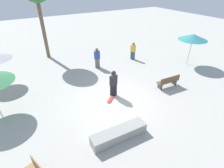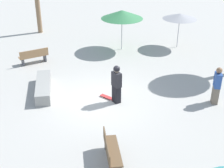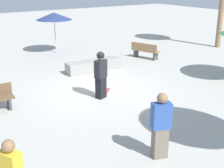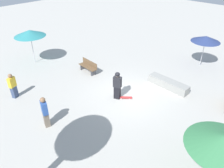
% 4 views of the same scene
% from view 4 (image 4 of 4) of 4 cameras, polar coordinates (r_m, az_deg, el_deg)
% --- Properties ---
extents(ground_plane, '(60.00, 60.00, 0.00)m').
position_cam_4_polar(ground_plane, '(13.27, 3.88, -3.00)').
color(ground_plane, '#B2AFA8').
extents(skater_main, '(0.52, 0.40, 1.73)m').
position_cam_4_polar(skater_main, '(12.52, 1.40, -0.14)').
color(skater_main, black).
rests_on(skater_main, ground_plane).
extents(skateboard, '(0.73, 0.68, 0.07)m').
position_cam_4_polar(skateboard, '(12.99, 3.49, -3.53)').
color(skateboard, red).
rests_on(skateboard, ground_plane).
extents(concrete_ledge, '(2.69, 0.73, 0.52)m').
position_cam_4_polar(concrete_ledge, '(14.32, 14.48, 0.03)').
color(concrete_ledge, gray).
rests_on(concrete_ledge, ground_plane).
extents(bench_near, '(1.62, 0.54, 0.85)m').
position_cam_4_polar(bench_near, '(15.71, -6.19, 4.57)').
color(bench_near, '#47474C').
rests_on(bench_near, ground_plane).
extents(shade_umbrella_green, '(2.51, 2.51, 2.44)m').
position_cam_4_polar(shade_umbrella_green, '(8.22, 27.25, -13.15)').
color(shade_umbrella_green, '#B7B7BC').
rests_on(shade_umbrella_green, ground_plane).
extents(shade_umbrella_navy, '(2.05, 2.05, 2.31)m').
position_cam_4_polar(shade_umbrella_navy, '(17.28, 23.32, 10.77)').
color(shade_umbrella_navy, '#B7B7BC').
rests_on(shade_umbrella_navy, ground_plane).
extents(shade_umbrella_teal, '(2.28, 2.28, 2.59)m').
position_cam_4_polar(shade_umbrella_teal, '(17.39, -20.73, 12.33)').
color(shade_umbrella_teal, '#B7B7BC').
rests_on(shade_umbrella_teal, ground_plane).
extents(bystander_watching, '(0.52, 0.39, 1.68)m').
position_cam_4_polar(bystander_watching, '(11.11, -17.09, -7.01)').
color(bystander_watching, '#726656').
rests_on(bystander_watching, ground_plane).
extents(bystander_far, '(0.39, 0.48, 1.56)m').
position_cam_4_polar(bystander_far, '(13.95, -24.50, -0.44)').
color(bystander_far, '#38476B').
rests_on(bystander_far, ground_plane).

